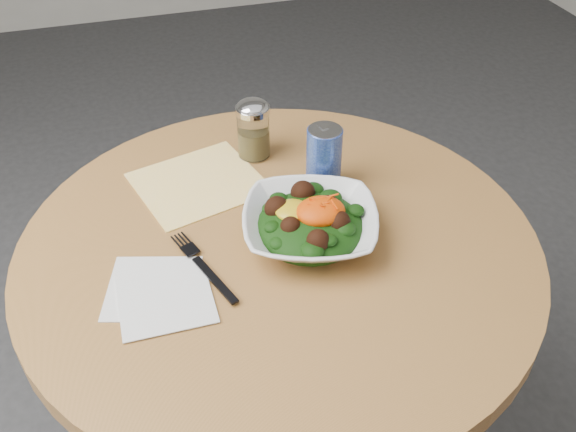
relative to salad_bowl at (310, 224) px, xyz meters
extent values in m
cylinder|color=black|center=(-0.05, 0.02, -0.43)|extent=(0.10, 0.10, 0.71)
cylinder|color=#AF753F|center=(-0.05, 0.02, -0.05)|extent=(0.90, 0.90, 0.04)
cube|color=#FCB50D|center=(-0.15, 0.21, -0.03)|extent=(0.27, 0.26, 0.00)
cube|color=silver|center=(-0.28, -0.04, -0.03)|extent=(0.18, 0.18, 0.00)
cube|color=silver|center=(-0.26, -0.07, -0.03)|extent=(0.14, 0.14, 0.00)
imported|color=silver|center=(0.00, 0.00, 0.00)|extent=(0.29, 0.29, 0.06)
ellipsoid|color=black|center=(0.00, 0.00, -0.01)|extent=(0.19, 0.19, 0.07)
ellipsoid|color=gold|center=(-0.03, 0.02, 0.02)|extent=(0.06, 0.06, 0.02)
ellipsoid|color=#F56105|center=(0.02, -0.01, 0.03)|extent=(0.09, 0.07, 0.04)
cube|color=black|center=(-0.18, -0.06, -0.03)|extent=(0.05, 0.12, 0.00)
cube|color=black|center=(-0.21, 0.04, -0.03)|extent=(0.05, 0.07, 0.00)
cylinder|color=silver|center=(-0.03, 0.28, 0.02)|extent=(0.06, 0.06, 0.10)
cylinder|color=olive|center=(-0.03, 0.28, 0.00)|extent=(0.05, 0.05, 0.05)
cylinder|color=silver|center=(-0.03, 0.28, 0.07)|extent=(0.07, 0.07, 0.01)
ellipsoid|color=silver|center=(-0.03, 0.28, 0.08)|extent=(0.06, 0.06, 0.03)
cylinder|color=#0D2195|center=(0.07, 0.14, 0.03)|extent=(0.07, 0.07, 0.12)
cylinder|color=silver|center=(0.07, 0.14, 0.09)|extent=(0.06, 0.06, 0.00)
cube|color=silver|center=(0.07, 0.15, 0.09)|extent=(0.02, 0.02, 0.00)
camera|label=1|loc=(-0.28, -0.79, 0.70)|focal=40.00mm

